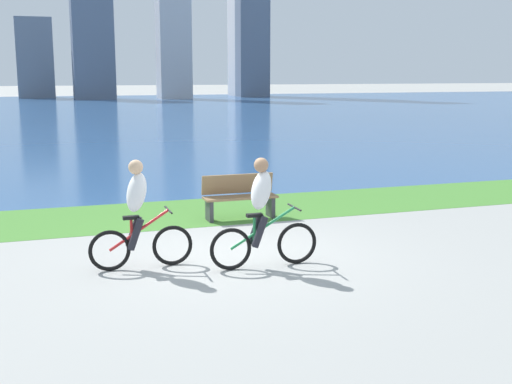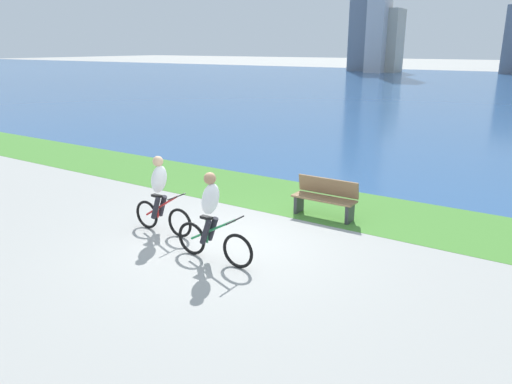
{
  "view_description": "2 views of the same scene",
  "coord_description": "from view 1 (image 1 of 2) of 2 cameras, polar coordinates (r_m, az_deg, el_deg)",
  "views": [
    {
      "loc": [
        -2.92,
        -9.83,
        2.93
      ],
      "look_at": [
        0.6,
        0.65,
        0.91
      ],
      "focal_mm": 45.85,
      "sensor_mm": 36.0,
      "label": 1
    },
    {
      "loc": [
        5.47,
        -7.2,
        3.83
      ],
      "look_at": [
        0.19,
        0.83,
        0.93
      ],
      "focal_mm": 34.06,
      "sensor_mm": 36.0,
      "label": 2
    }
  ],
  "objects": [
    {
      "name": "grass_strip_bayside",
      "position": [
        13.98,
        -6.08,
        -1.79
      ],
      "size": [
        120.0,
        2.82,
        0.01
      ],
      "primitive_type": "cube",
      "color": "#478433",
      "rests_on": "ground"
    },
    {
      "name": "bench_near_path",
      "position": [
        13.28,
        -1.45,
        -0.42
      ],
      "size": [
        1.5,
        0.47,
        0.9
      ],
      "color": "olive",
      "rests_on": "ground"
    },
    {
      "name": "city_skyline_far_shore",
      "position": [
        78.55,
        -15.11,
        15.01
      ],
      "size": [
        50.86,
        11.26,
        27.22
      ],
      "color": "slate",
      "rests_on": "ground"
    },
    {
      "name": "bay_water_surface",
      "position": [
        51.45,
        -15.37,
        6.72
      ],
      "size": [
        300.0,
        73.02,
        0.0
      ],
      "primitive_type": "cube",
      "color": "#2D568C",
      "rests_on": "ground"
    },
    {
      "name": "ground_plane",
      "position": [
        10.67,
        -1.94,
        -5.6
      ],
      "size": [
        300.0,
        300.0,
        0.0
      ],
      "primitive_type": "plane",
      "color": "#9E9E99"
    },
    {
      "name": "cyclist_trailing",
      "position": [
        9.97,
        -10.25,
        -1.96
      ],
      "size": [
        1.58,
        0.52,
        1.67
      ],
      "color": "black",
      "rests_on": "ground"
    },
    {
      "name": "cyclist_lead",
      "position": [
        9.88,
        0.53,
        -1.89
      ],
      "size": [
        1.72,
        0.52,
        1.69
      ],
      "color": "black",
      "rests_on": "ground"
    }
  ]
}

